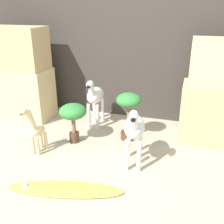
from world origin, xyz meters
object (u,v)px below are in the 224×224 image
at_px(zebra_left, 95,96).
at_px(surfboard, 64,189).
at_px(potted_palm_back, 129,106).
at_px(potted_palm_front, 73,114).
at_px(giraffe_figurine, 36,130).
at_px(zebra_right, 134,129).

relative_size(zebra_left, surfboard, 0.63).
distance_m(potted_palm_back, surfboard, 1.23).
height_order(potted_palm_front, potted_palm_back, potted_palm_back).
bearing_deg(potted_palm_back, zebra_left, 152.84).
bearing_deg(giraffe_figurine, zebra_left, 68.13).
bearing_deg(zebra_right, giraffe_figurine, -175.75).
height_order(zebra_right, zebra_left, same).
bearing_deg(giraffe_figurine, potted_palm_front, 51.77).
bearing_deg(potted_palm_back, surfboard, -105.43).
xyz_separation_m(zebra_right, potted_palm_back, (-0.19, 0.53, 0.02)).
distance_m(zebra_right, surfboard, 0.86).
bearing_deg(potted_palm_front, giraffe_figurine, -128.23).
height_order(zebra_left, potted_palm_front, zebra_left).
bearing_deg(surfboard, potted_palm_back, 74.57).
bearing_deg(zebra_left, potted_palm_back, -27.16).
bearing_deg(zebra_right, zebra_left, 131.63).
height_order(zebra_right, potted_palm_back, zebra_right).
xyz_separation_m(zebra_left, potted_palm_front, (-0.07, -0.53, -0.05)).
relative_size(zebra_right, surfboard, 0.63).
bearing_deg(surfboard, giraffe_figurine, 138.55).
bearing_deg(potted_palm_back, potted_palm_front, -156.65).
bearing_deg(potted_palm_back, zebra_right, -70.46).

